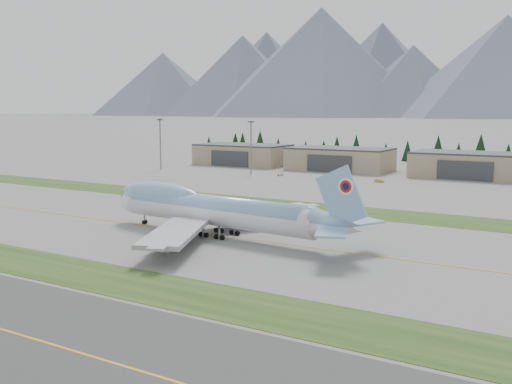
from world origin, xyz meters
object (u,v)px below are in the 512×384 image
Objects in this scene: service_vehicle_b at (379,182)px; boeing_747_freighter at (213,210)px; hangar_center at (340,159)px; hangar_right at (471,165)px; service_vehicle_a at (280,176)px; hangar_left at (243,154)px.

boeing_747_freighter is at bearing 177.92° from service_vehicle_b.
hangar_center and hangar_right have the same top height.
boeing_747_freighter is 153.45m from hangar_right.
boeing_747_freighter is 153.37m from hangar_center.
boeing_747_freighter reaches higher than hangar_right.
service_vehicle_a is at bearing 115.67° from boeing_747_freighter.
boeing_747_freighter is 17.40× the size of service_vehicle_b.
boeing_747_freighter is at bearing -101.34° from hangar_right.
hangar_left is at bearing 180.00° from hangar_right.
hangar_center is (55.00, 0.00, 0.00)m from hangar_left.
hangar_right is 13.27× the size of service_vehicle_a.
boeing_747_freighter is 1.44× the size of hangar_right.
hangar_left is 13.27× the size of service_vehicle_a.
service_vehicle_b is at bearing -128.23° from hangar_right.
boeing_747_freighter reaches higher than hangar_center.
boeing_747_freighter reaches higher than service_vehicle_b.
service_vehicle_a is (-73.45, -36.07, -5.39)m from hangar_right.
service_vehicle_a is at bearing -110.45° from hangar_center.
service_vehicle_a is (41.55, -36.07, -5.39)m from hangar_left.
hangar_center is at bearing 180.00° from hangar_right.
hangar_right is at bearing -39.43° from service_vehicle_b.
service_vehicle_b is (1.76, 114.36, -6.02)m from boeing_747_freighter.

